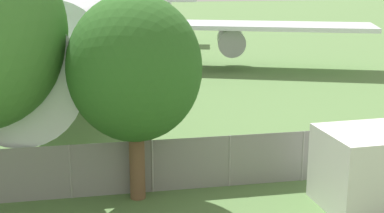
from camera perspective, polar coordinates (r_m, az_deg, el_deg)
name	(u,v)px	position (r m, az deg, el deg)	size (l,w,h in m)	color
perimeter_fence	(229,161)	(17.61, 4.02, -5.82)	(56.07, 0.07, 1.74)	gray
airplane	(124,19)	(37.60, -7.29, 9.28)	(34.88, 43.43, 12.36)	white
portable_cabin	(379,168)	(17.04, 19.34, -6.24)	(3.57, 2.60, 2.35)	silver
tree_left_of_cabin	(135,69)	(15.89, -6.14, 4.03)	(4.01, 4.01, 6.34)	brown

